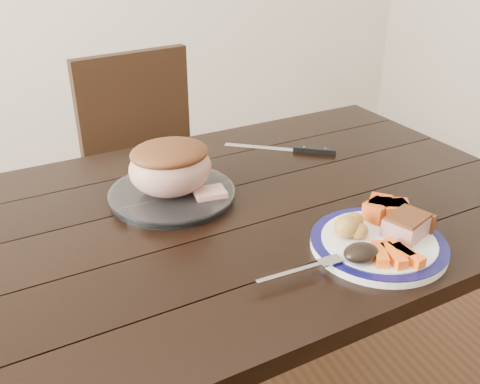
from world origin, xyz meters
name	(u,v)px	position (x,y,z in m)	size (l,w,h in m)	color
dining_table	(205,249)	(0.00, 0.00, 0.66)	(1.68, 1.05, 0.75)	black
chair_far	(153,172)	(0.06, 0.74, 0.52)	(0.50, 0.50, 0.93)	black
dinner_plate	(378,244)	(0.28, -0.26, 0.76)	(0.27, 0.27, 0.02)	white
plate_rim	(379,241)	(0.28, -0.26, 0.77)	(0.27, 0.27, 0.02)	#0E0D44
serving_platter	(172,196)	(-0.04, 0.10, 0.76)	(0.29, 0.29, 0.02)	white
pork_slice	(407,226)	(0.34, -0.27, 0.79)	(0.09, 0.07, 0.04)	tan
roasted_potatoes	(351,226)	(0.24, -0.23, 0.79)	(0.08, 0.07, 0.05)	gold
carrot_batons	(395,254)	(0.27, -0.33, 0.78)	(0.09, 0.10, 0.02)	#FF6315
pumpkin_wedges	(386,209)	(0.34, -0.20, 0.79)	(0.10, 0.09, 0.04)	#ED551A
dark_mushroom	(361,253)	(0.20, -0.31, 0.79)	(0.07, 0.05, 0.03)	black
fork	(306,269)	(0.10, -0.29, 0.77)	(0.18, 0.03, 0.00)	silver
roast_joint	(171,168)	(-0.04, 0.10, 0.83)	(0.19, 0.17, 0.13)	tan
cut_slice	(210,194)	(0.03, 0.04, 0.78)	(0.07, 0.06, 0.02)	tan
carving_knife	(301,150)	(0.37, 0.23, 0.76)	(0.27, 0.20, 0.01)	silver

